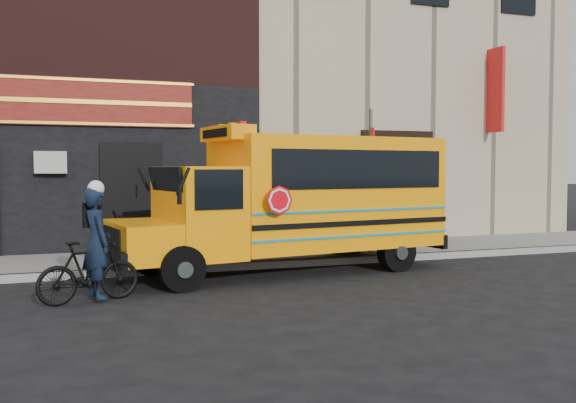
{
  "coord_description": "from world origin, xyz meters",
  "views": [
    {
      "loc": [
        -4.84,
        -10.24,
        2.12
      ],
      "look_at": [
        -0.5,
        1.85,
        1.45
      ],
      "focal_mm": 40.0,
      "sensor_mm": 36.0,
      "label": 1
    }
  ],
  "objects_px": {
    "bicycle": "(89,272)",
    "cyclist": "(97,246)",
    "school_bus": "(299,198)",
    "sign_pole": "(371,177)"
  },
  "relations": [
    {
      "from": "bicycle",
      "to": "cyclist",
      "type": "bearing_deg",
      "value": -75.32
    },
    {
      "from": "school_bus",
      "to": "bicycle",
      "type": "bearing_deg",
      "value": -157.35
    },
    {
      "from": "cyclist",
      "to": "sign_pole",
      "type": "bearing_deg",
      "value": -81.76
    },
    {
      "from": "school_bus",
      "to": "sign_pole",
      "type": "distance_m",
      "value": 2.52
    },
    {
      "from": "sign_pole",
      "to": "cyclist",
      "type": "height_order",
      "value": "sign_pole"
    },
    {
      "from": "school_bus",
      "to": "sign_pole",
      "type": "xyz_separation_m",
      "value": [
        2.21,
        1.15,
        0.4
      ]
    },
    {
      "from": "school_bus",
      "to": "bicycle",
      "type": "relative_size",
      "value": 4.37
    },
    {
      "from": "sign_pole",
      "to": "bicycle",
      "type": "xyz_separation_m",
      "value": [
        -6.41,
        -2.9,
        -1.42
      ]
    },
    {
      "from": "cyclist",
      "to": "school_bus",
      "type": "bearing_deg",
      "value": -83.58
    },
    {
      "from": "school_bus",
      "to": "cyclist",
      "type": "xyz_separation_m",
      "value": [
        -4.07,
        -1.67,
        -0.63
      ]
    }
  ]
}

